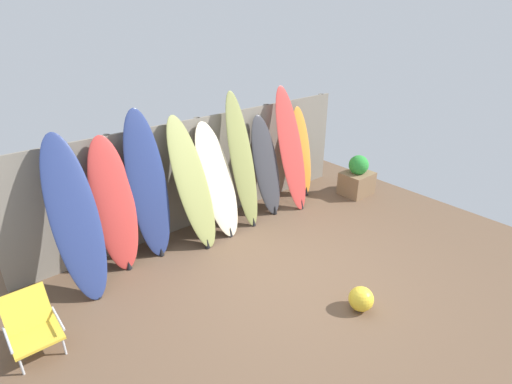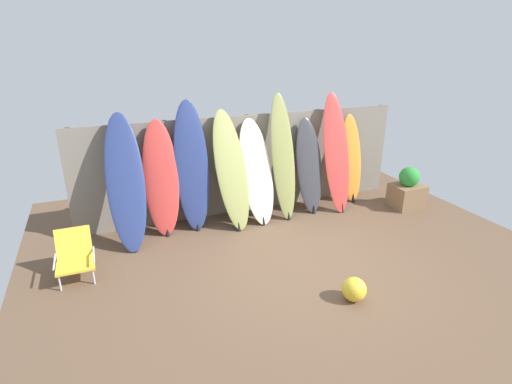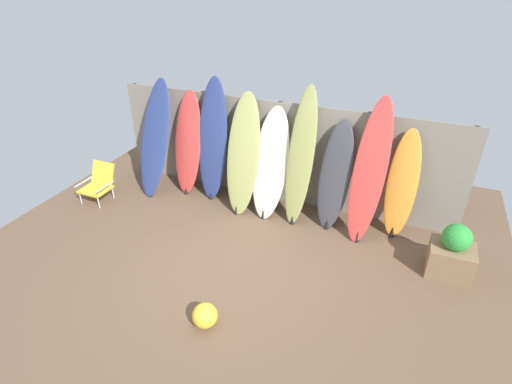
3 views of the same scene
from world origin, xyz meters
name	(u,v)px [view 3 (image 3 of 3)]	position (x,y,z in m)	size (l,w,h in m)	color
ground	(230,263)	(0.00, 0.00, 0.00)	(7.68, 7.68, 0.00)	brown
fence_back	(279,152)	(0.00, 2.01, 0.90)	(6.08, 0.11, 1.80)	gray
surfboard_navy_0	(155,139)	(-2.17, 1.47, 1.00)	(0.62, 0.86, 2.02)	navy
surfboard_red_1	(188,144)	(-1.61, 1.66, 0.93)	(0.61, 0.54, 1.87)	#D13D38
surfboard_navy_2	(213,141)	(-1.10, 1.66, 1.07)	(0.58, 0.49, 2.15)	navy
surfboard_olive_3	(243,155)	(-0.46, 1.53, 0.97)	(0.65, 0.86, 1.96)	olive
surfboard_cream_4	(271,164)	(0.01, 1.57, 0.87)	(0.61, 0.78, 1.77)	beige
surfboard_olive_5	(301,158)	(0.52, 1.57, 1.08)	(0.45, 0.70, 2.18)	olive
surfboard_charcoal_6	(335,176)	(1.08, 1.61, 0.85)	(0.53, 0.63, 1.71)	#38383D
surfboard_red_7	(369,173)	(1.60, 1.53, 1.05)	(0.56, 0.82, 2.13)	#D13D38
surfboard_orange_8	(402,186)	(2.08, 1.72, 0.83)	(0.46, 0.43, 1.70)	orange
beach_chair	(99,182)	(-2.97, 0.74, 0.32)	(0.50, 0.57, 0.64)	silver
planter_box	(452,254)	(2.89, 0.97, 0.34)	(0.58, 0.49, 0.80)	#846647
beach_ball	(205,316)	(0.22, -1.13, 0.15)	(0.30, 0.30, 0.30)	yellow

